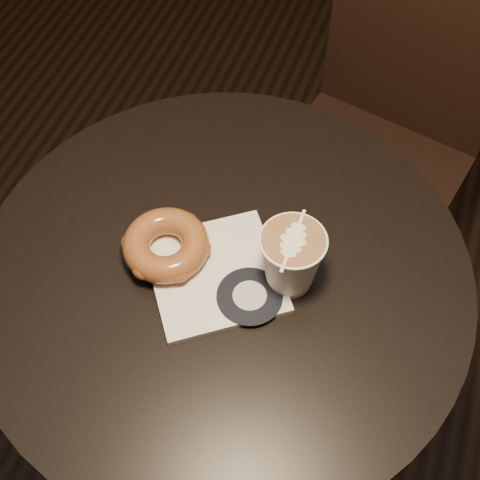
# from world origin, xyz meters

# --- Properties ---
(cafe_table) EXTENTS (0.70, 0.70, 0.75)m
(cafe_table) POSITION_xyz_m (0.00, 0.00, 0.55)
(cafe_table) COLOR black
(cafe_table) RESTS_ON ground
(chair) EXTENTS (0.46, 0.46, 0.96)m
(chair) POSITION_xyz_m (0.15, 0.60, 0.54)
(chair) COLOR black
(chair) RESTS_ON ground
(pastry_bag) EXTENTS (0.24, 0.24, 0.01)m
(pastry_bag) POSITION_xyz_m (-0.01, -0.01, 0.75)
(pastry_bag) COLOR white
(pastry_bag) RESTS_ON cafe_table
(doughnut) EXTENTS (0.12, 0.12, 0.04)m
(doughnut) POSITION_xyz_m (-0.08, -0.01, 0.78)
(doughnut) COLOR brown
(doughnut) RESTS_ON pastry_bag
(latte_cup) EXTENTS (0.09, 0.09, 0.10)m
(latte_cup) POSITION_xyz_m (0.09, 0.01, 0.80)
(latte_cup) COLOR white
(latte_cup) RESTS_ON cafe_table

